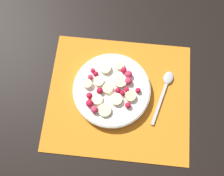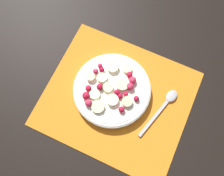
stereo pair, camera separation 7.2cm
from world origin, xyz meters
TOP-DOWN VIEW (x-y plane):
  - ground_plane at (0.00, 0.00)m, footprint 3.00×3.00m
  - placemat at (0.00, 0.00)m, footprint 0.42×0.37m
  - fruit_bowl at (-0.02, 0.01)m, footprint 0.23×0.23m
  - spoon at (0.14, 0.04)m, footprint 0.07×0.17m

SIDE VIEW (x-z plane):
  - ground_plane at x=0.00m, z-range 0.00..0.00m
  - placemat at x=0.00m, z-range 0.00..0.01m
  - spoon at x=0.14m, z-range 0.01..0.01m
  - fruit_bowl at x=-0.02m, z-range 0.00..0.05m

